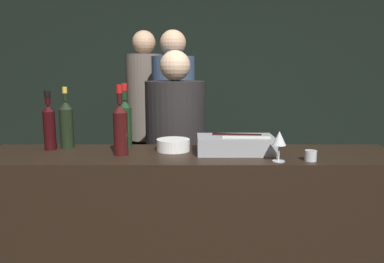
{
  "coord_description": "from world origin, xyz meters",
  "views": [
    {
      "loc": [
        0.01,
        -1.77,
        1.49
      ],
      "look_at": [
        0.0,
        0.28,
        1.15
      ],
      "focal_mm": 35.0,
      "sensor_mm": 36.0,
      "label": 1
    }
  ],
  "objects_px": {
    "red_wine_bottle_black_foil": "(51,124)",
    "person_in_hoodie": "(177,155)",
    "champagne_bottle": "(68,123)",
    "red_wine_bottle_burgundy": "(127,121)",
    "ice_bin_with_bottles": "(238,144)",
    "wine_glass": "(281,139)",
    "red_wine_bottle_tall": "(122,127)",
    "person_grey_polo": "(147,119)",
    "person_blond_tee": "(175,128)",
    "candle_votive": "(312,156)",
    "bowl_white": "(175,145)"
  },
  "relations": [
    {
      "from": "red_wine_bottle_black_foil",
      "to": "person_in_hoodie",
      "type": "height_order",
      "value": "person_in_hoodie"
    },
    {
      "from": "champagne_bottle",
      "to": "red_wine_bottle_burgundy",
      "type": "xyz_separation_m",
      "value": [
        0.34,
        0.02,
        0.01
      ]
    },
    {
      "from": "person_in_hoodie",
      "to": "champagne_bottle",
      "type": "bearing_deg",
      "value": -134.79
    },
    {
      "from": "ice_bin_with_bottles",
      "to": "red_wine_bottle_burgundy",
      "type": "height_order",
      "value": "red_wine_bottle_burgundy"
    },
    {
      "from": "ice_bin_with_bottles",
      "to": "wine_glass",
      "type": "bearing_deg",
      "value": -46.36
    },
    {
      "from": "ice_bin_with_bottles",
      "to": "red_wine_bottle_tall",
      "type": "bearing_deg",
      "value": -175.51
    },
    {
      "from": "wine_glass",
      "to": "red_wine_bottle_tall",
      "type": "xyz_separation_m",
      "value": [
        -0.83,
        0.15,
        0.04
      ]
    },
    {
      "from": "red_wine_bottle_black_foil",
      "to": "red_wine_bottle_tall",
      "type": "distance_m",
      "value": 0.46
    },
    {
      "from": "red_wine_bottle_burgundy",
      "to": "person_grey_polo",
      "type": "distance_m",
      "value": 1.23
    },
    {
      "from": "person_in_hoodie",
      "to": "red_wine_bottle_black_foil",
      "type": "bearing_deg",
      "value": -134.52
    },
    {
      "from": "red_wine_bottle_burgundy",
      "to": "person_in_hoodie",
      "type": "xyz_separation_m",
      "value": [
        0.28,
        0.39,
        -0.3
      ]
    },
    {
      "from": "red_wine_bottle_black_foil",
      "to": "person_in_hoodie",
      "type": "relative_size",
      "value": 0.21
    },
    {
      "from": "red_wine_bottle_tall",
      "to": "person_blond_tee",
      "type": "bearing_deg",
      "value": 77.68
    },
    {
      "from": "candle_votive",
      "to": "champagne_bottle",
      "type": "xyz_separation_m",
      "value": [
        -1.35,
        0.33,
        0.12
      ]
    },
    {
      "from": "bowl_white",
      "to": "champagne_bottle",
      "type": "height_order",
      "value": "champagne_bottle"
    },
    {
      "from": "red_wine_bottle_black_foil",
      "to": "person_blond_tee",
      "type": "bearing_deg",
      "value": 54.35
    },
    {
      "from": "wine_glass",
      "to": "red_wine_bottle_burgundy",
      "type": "xyz_separation_m",
      "value": [
        -0.84,
        0.37,
        0.04
      ]
    },
    {
      "from": "person_in_hoodie",
      "to": "person_blond_tee",
      "type": "height_order",
      "value": "person_blond_tee"
    },
    {
      "from": "ice_bin_with_bottles",
      "to": "red_wine_bottle_burgundy",
      "type": "distance_m",
      "value": 0.68
    },
    {
      "from": "wine_glass",
      "to": "champagne_bottle",
      "type": "relative_size",
      "value": 0.43
    },
    {
      "from": "red_wine_bottle_burgundy",
      "to": "person_in_hoodie",
      "type": "bearing_deg",
      "value": 53.58
    },
    {
      "from": "ice_bin_with_bottles",
      "to": "champagne_bottle",
      "type": "relative_size",
      "value": 1.17
    },
    {
      "from": "bowl_white",
      "to": "red_wine_bottle_burgundy",
      "type": "height_order",
      "value": "red_wine_bottle_burgundy"
    },
    {
      "from": "bowl_white",
      "to": "red_wine_bottle_burgundy",
      "type": "relative_size",
      "value": 0.5
    },
    {
      "from": "person_in_hoodie",
      "to": "bowl_white",
      "type": "bearing_deg",
      "value": -76.9
    },
    {
      "from": "red_wine_bottle_black_foil",
      "to": "red_wine_bottle_tall",
      "type": "relative_size",
      "value": 0.9
    },
    {
      "from": "candle_votive",
      "to": "red_wine_bottle_burgundy",
      "type": "bearing_deg",
      "value": 160.61
    },
    {
      "from": "red_wine_bottle_tall",
      "to": "wine_glass",
      "type": "bearing_deg",
      "value": -10.25
    },
    {
      "from": "bowl_white",
      "to": "champagne_bottle",
      "type": "bearing_deg",
      "value": 172.36
    },
    {
      "from": "candle_votive",
      "to": "red_wine_bottle_tall",
      "type": "distance_m",
      "value": 1.01
    },
    {
      "from": "bowl_white",
      "to": "red_wine_bottle_tall",
      "type": "distance_m",
      "value": 0.32
    },
    {
      "from": "bowl_white",
      "to": "red_wine_bottle_burgundy",
      "type": "bearing_deg",
      "value": 159.61
    },
    {
      "from": "ice_bin_with_bottles",
      "to": "red_wine_bottle_tall",
      "type": "relative_size",
      "value": 1.11
    },
    {
      "from": "red_wine_bottle_burgundy",
      "to": "person_grey_polo",
      "type": "height_order",
      "value": "person_grey_polo"
    },
    {
      "from": "wine_glass",
      "to": "person_in_hoodie",
      "type": "relative_size",
      "value": 0.1
    },
    {
      "from": "red_wine_bottle_tall",
      "to": "red_wine_bottle_burgundy",
      "type": "relative_size",
      "value": 1.0
    },
    {
      "from": "bowl_white",
      "to": "candle_votive",
      "type": "distance_m",
      "value": 0.75
    },
    {
      "from": "red_wine_bottle_tall",
      "to": "person_grey_polo",
      "type": "xyz_separation_m",
      "value": [
        -0.04,
        1.44,
        -0.15
      ]
    },
    {
      "from": "bowl_white",
      "to": "red_wine_bottle_black_foil",
      "type": "distance_m",
      "value": 0.73
    },
    {
      "from": "candle_votive",
      "to": "red_wine_bottle_black_foil",
      "type": "xyz_separation_m",
      "value": [
        -1.43,
        0.27,
        0.12
      ]
    },
    {
      "from": "wine_glass",
      "to": "red_wine_bottle_burgundy",
      "type": "relative_size",
      "value": 0.41
    },
    {
      "from": "candle_votive",
      "to": "person_blond_tee",
      "type": "relative_size",
      "value": 0.03
    },
    {
      "from": "ice_bin_with_bottles",
      "to": "wine_glass",
      "type": "distance_m",
      "value": 0.28
    },
    {
      "from": "person_blond_tee",
      "to": "bowl_white",
      "type": "bearing_deg",
      "value": -121.45
    },
    {
      "from": "person_grey_polo",
      "to": "candle_votive",
      "type": "bearing_deg",
      "value": -90.46
    },
    {
      "from": "bowl_white",
      "to": "red_wine_bottle_tall",
      "type": "bearing_deg",
      "value": -158.82
    },
    {
      "from": "ice_bin_with_bottles",
      "to": "red_wine_bottle_black_foil",
      "type": "distance_m",
      "value": 1.08
    },
    {
      "from": "red_wine_bottle_burgundy",
      "to": "bowl_white",
      "type": "bearing_deg",
      "value": -20.39
    },
    {
      "from": "wine_glass",
      "to": "red_wine_bottle_tall",
      "type": "height_order",
      "value": "red_wine_bottle_tall"
    },
    {
      "from": "bowl_white",
      "to": "person_grey_polo",
      "type": "distance_m",
      "value": 1.37
    }
  ]
}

